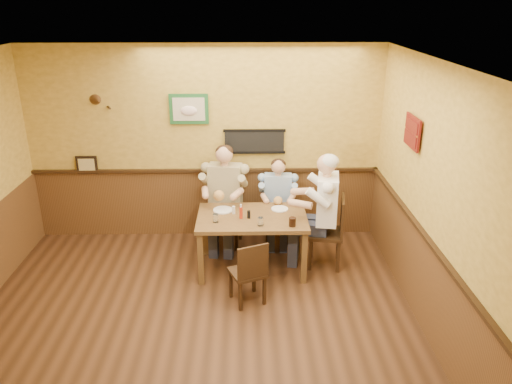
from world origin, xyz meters
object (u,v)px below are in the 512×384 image
diner_white_elder (326,217)px  water_glass_mid (261,222)px  chair_back_right (277,216)px  chair_near_side (247,271)px  dining_table (252,223)px  water_glass_left (216,218)px  pepper_shaker (249,214)px  chair_back_left (226,214)px  diner_tan_shirt (226,201)px  cola_tumbler (292,222)px  chair_right_end (325,232)px  hot_sauce_bottle (241,212)px  salt_shaker (234,210)px  diner_blue_polo (278,205)px

diner_white_elder → water_glass_mid: 0.94m
chair_back_right → chair_near_side: chair_near_side is taller
dining_table → water_glass_left: (-0.46, -0.17, 0.15)m
pepper_shaker → chair_back_left: bearing=113.2°
diner_tan_shirt → water_glass_left: size_ratio=12.60×
water_glass_mid → dining_table: bearing=109.5°
chair_back_left → cola_tumbler: 1.35m
cola_tumbler → pepper_shaker: cola_tumbler is taller
water_glass_mid → pepper_shaker: water_glass_mid is taller
chair_back_right → chair_right_end: chair_right_end is taller
water_glass_mid → hot_sauce_bottle: (-0.24, 0.22, 0.03)m
hot_sauce_bottle → salt_shaker: hot_sauce_bottle is taller
diner_white_elder → hot_sauce_bottle: 1.13m
hot_sauce_bottle → chair_right_end: bearing=6.9°
salt_shaker → water_glass_mid: bearing=-47.4°
diner_tan_shirt → water_glass_mid: bearing=-55.9°
salt_shaker → pepper_shaker: size_ratio=1.00×
diner_tan_shirt → chair_near_side: bearing=-70.0°
cola_tumbler → salt_shaker: size_ratio=1.10×
chair_back_left → diner_tan_shirt: bearing=0.0°
diner_tan_shirt → dining_table: bearing=-53.5°
chair_near_side → hot_sauce_bottle: (-0.07, 0.71, 0.43)m
water_glass_left → salt_shaker: bearing=49.0°
salt_shaker → chair_back_left: bearing=101.9°
diner_tan_shirt → hot_sauce_bottle: bearing=-64.9°
water_glass_left → water_glass_mid: (0.56, -0.11, -0.00)m
chair_back_left → hot_sauce_bottle: size_ratio=5.47×
dining_table → salt_shaker: bearing=160.7°
diner_tan_shirt → diner_blue_polo: size_ratio=1.18×
water_glass_mid → pepper_shaker: bearing=122.9°
diner_tan_shirt → hot_sauce_bottle: size_ratio=7.81×
chair_near_side → cola_tumbler: size_ratio=7.23×
cola_tumbler → hot_sauce_bottle: size_ratio=0.65×
hot_sauce_bottle → water_glass_mid: bearing=-42.1°
chair_back_right → hot_sauce_bottle: size_ratio=4.63×
diner_tan_shirt → water_glass_mid: 1.08m
chair_near_side → diner_blue_polo: 1.63m
dining_table → chair_back_left: chair_back_left is taller
diner_white_elder → hot_sauce_bottle: diner_white_elder is taller
dining_table → cola_tumbler: cola_tumbler is taller
chair_back_left → chair_near_side: (0.30, -1.46, -0.07)m
salt_shaker → diner_tan_shirt: bearing=101.9°
water_glass_mid → hot_sauce_bottle: size_ratio=0.61×
chair_near_side → cola_tumbler: bearing=-162.5°
diner_tan_shirt → water_glass_mid: size_ratio=12.78×
diner_blue_polo → cola_tumbler: diner_blue_polo is taller
diner_blue_polo → cola_tumbler: (0.11, -1.09, 0.24)m
chair_right_end → pepper_shaker: (-1.01, -0.13, 0.32)m
dining_table → chair_back_right: bearing=63.9°
chair_near_side → salt_shaker: salt_shaker is taller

